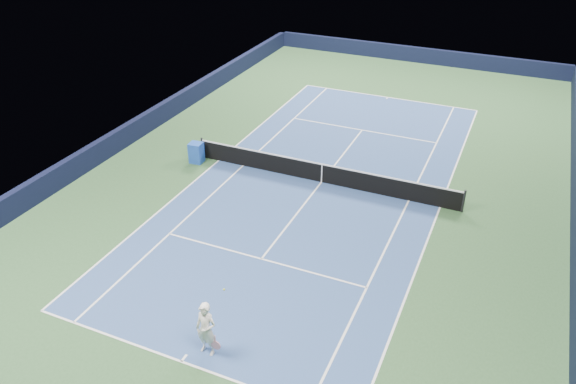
% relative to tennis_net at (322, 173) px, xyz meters
% --- Properties ---
extents(ground, '(40.00, 40.00, 0.00)m').
position_rel_tennis_net_xyz_m(ground, '(0.00, 0.00, -0.50)').
color(ground, '#2B4E2A').
rests_on(ground, ground).
extents(wall_far, '(22.00, 0.35, 1.10)m').
position_rel_tennis_net_xyz_m(wall_far, '(0.00, 19.82, 0.05)').
color(wall_far, black).
rests_on(wall_far, ground).
extents(wall_left, '(0.35, 40.00, 1.10)m').
position_rel_tennis_net_xyz_m(wall_left, '(-10.82, 0.00, 0.05)').
color(wall_left, black).
rests_on(wall_left, ground).
extents(court_surface, '(10.97, 23.77, 0.01)m').
position_rel_tennis_net_xyz_m(court_surface, '(0.00, 0.00, -0.50)').
color(court_surface, navy).
rests_on(court_surface, ground).
extents(baseline_far, '(10.97, 0.08, 0.00)m').
position_rel_tennis_net_xyz_m(baseline_far, '(0.00, 11.88, -0.50)').
color(baseline_far, white).
rests_on(baseline_far, ground).
extents(baseline_near, '(10.97, 0.08, 0.00)m').
position_rel_tennis_net_xyz_m(baseline_near, '(0.00, -11.88, -0.50)').
color(baseline_near, white).
rests_on(baseline_near, ground).
extents(sideline_doubles_right, '(0.08, 23.77, 0.00)m').
position_rel_tennis_net_xyz_m(sideline_doubles_right, '(5.49, 0.00, -0.50)').
color(sideline_doubles_right, white).
rests_on(sideline_doubles_right, ground).
extents(sideline_doubles_left, '(0.08, 23.77, 0.00)m').
position_rel_tennis_net_xyz_m(sideline_doubles_left, '(-5.49, 0.00, -0.50)').
color(sideline_doubles_left, white).
rests_on(sideline_doubles_left, ground).
extents(sideline_singles_right, '(0.08, 23.77, 0.00)m').
position_rel_tennis_net_xyz_m(sideline_singles_right, '(4.12, 0.00, -0.50)').
color(sideline_singles_right, white).
rests_on(sideline_singles_right, ground).
extents(sideline_singles_left, '(0.08, 23.77, 0.00)m').
position_rel_tennis_net_xyz_m(sideline_singles_left, '(-4.12, 0.00, -0.50)').
color(sideline_singles_left, white).
rests_on(sideline_singles_left, ground).
extents(service_line_far, '(8.23, 0.08, 0.00)m').
position_rel_tennis_net_xyz_m(service_line_far, '(0.00, 6.40, -0.50)').
color(service_line_far, white).
rests_on(service_line_far, ground).
extents(service_line_near, '(8.23, 0.08, 0.00)m').
position_rel_tennis_net_xyz_m(service_line_near, '(0.00, -6.40, -0.50)').
color(service_line_near, white).
rests_on(service_line_near, ground).
extents(center_service_line, '(0.08, 12.80, 0.00)m').
position_rel_tennis_net_xyz_m(center_service_line, '(0.00, 0.00, -0.50)').
color(center_service_line, white).
rests_on(center_service_line, ground).
extents(center_mark_far, '(0.08, 0.30, 0.00)m').
position_rel_tennis_net_xyz_m(center_mark_far, '(0.00, 11.73, -0.50)').
color(center_mark_far, white).
rests_on(center_mark_far, ground).
extents(center_mark_near, '(0.08, 0.30, 0.00)m').
position_rel_tennis_net_xyz_m(center_mark_near, '(0.00, -11.73, -0.50)').
color(center_mark_near, white).
rests_on(center_mark_near, ground).
extents(tennis_net, '(12.90, 0.10, 1.07)m').
position_rel_tennis_net_xyz_m(tennis_net, '(0.00, 0.00, 0.00)').
color(tennis_net, black).
rests_on(tennis_net, ground).
extents(sponsor_cube, '(0.67, 0.62, 1.03)m').
position_rel_tennis_net_xyz_m(sponsor_cube, '(-6.40, -0.57, 0.01)').
color(sponsor_cube, blue).
rests_on(sponsor_cube, ground).
extents(tennis_player, '(0.84, 1.28, 1.87)m').
position_rel_tennis_net_xyz_m(tennis_player, '(0.55, -11.21, 0.43)').
color(tennis_player, white).
rests_on(tennis_player, ground).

